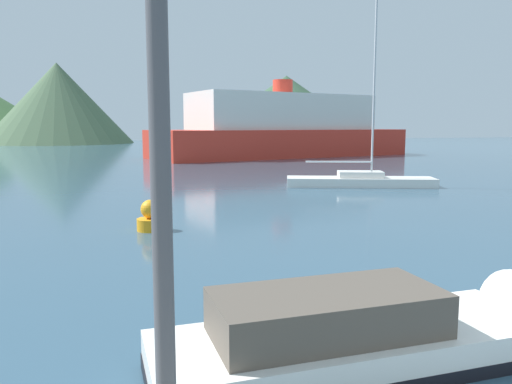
{
  "coord_description": "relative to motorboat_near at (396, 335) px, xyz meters",
  "views": [
    {
      "loc": [
        -5.53,
        -2.24,
        3.46
      ],
      "look_at": [
        -0.66,
        14.0,
        1.2
      ],
      "focal_mm": 35.0,
      "sensor_mm": 36.0,
      "label": 1
    }
  ],
  "objects": [
    {
      "name": "sailboat_inner",
      "position": [
        9.88,
        19.33,
        0.03
      ],
      "size": [
        8.51,
        4.65,
        10.94
      ],
      "rotation": [
        0.0,
        0.0,
        -0.35
      ],
      "color": "white",
      "rests_on": "ground_plane"
    },
    {
      "name": "hill_east",
      "position": [
        36.0,
        103.1,
        7.01
      ],
      "size": [
        43.06,
        43.06,
        14.76
      ],
      "color": "#38563D",
      "rests_on": "ground_plane"
    },
    {
      "name": "ferry_distant",
      "position": [
        15.12,
        47.26,
        2.67
      ],
      "size": [
        30.86,
        15.67,
        8.51
      ],
      "rotation": [
        0.0,
        0.0,
        0.24
      ],
      "color": "red",
      "rests_on": "ground_plane"
    },
    {
      "name": "buoy_marker",
      "position": [
        -2.7,
        10.44,
        0.06
      ],
      "size": [
        0.9,
        0.9,
        1.03
      ],
      "color": "orange",
      "rests_on": "ground_plane"
    },
    {
      "name": "hill_central",
      "position": [
        -12.71,
        99.8,
        7.42
      ],
      "size": [
        28.45,
        28.45,
        15.59
      ],
      "color": "#4C6647",
      "rests_on": "ground_plane"
    },
    {
      "name": "motorboat_near",
      "position": [
        0.0,
        0.0,
        0.0
      ],
      "size": [
        6.98,
        1.95,
        1.76
      ],
      "rotation": [
        0.0,
        0.0,
        0.02
      ],
      "color": "white",
      "rests_on": "ground_plane"
    }
  ]
}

